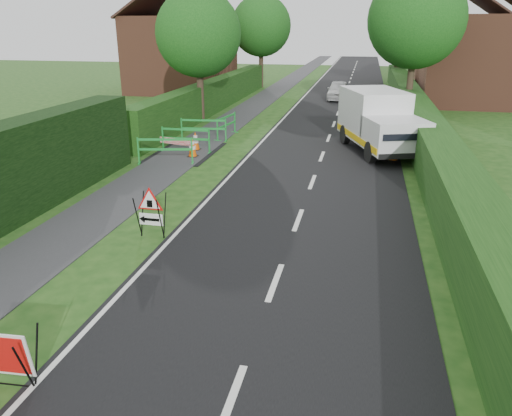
{
  "coord_description": "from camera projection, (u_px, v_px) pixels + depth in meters",
  "views": [
    {
      "loc": [
        4.01,
        -7.81,
        4.89
      ],
      "look_at": [
        1.72,
        2.76,
        0.92
      ],
      "focal_mm": 35.0,
      "sensor_mm": 36.0,
      "label": 1
    }
  ],
  "objects": [
    {
      "name": "ground",
      "position": [
        139.0,
        294.0,
        9.64
      ],
      "size": [
        120.0,
        120.0,
        0.0
      ],
      "primitive_type": "plane",
      "color": "#194313",
      "rests_on": "ground"
    },
    {
      "name": "road_surface",
      "position": [
        347.0,
        88.0,
        41.26
      ],
      "size": [
        6.0,
        90.0,
        0.02
      ],
      "primitive_type": "cube",
      "color": "black",
      "rests_on": "ground"
    },
    {
      "name": "footpath",
      "position": [
        282.0,
        86.0,
        42.35
      ],
      "size": [
        2.0,
        90.0,
        0.02
      ],
      "primitive_type": "cube",
      "color": "#2D2D30",
      "rests_on": "ground"
    },
    {
      "name": "hedge_west_far",
      "position": [
        216.0,
        109.0,
        30.82
      ],
      "size": [
        1.0,
        24.0,
        1.8
      ],
      "primitive_type": "cube",
      "color": "#14380F",
      "rests_on": "ground"
    },
    {
      "name": "hedge_east",
      "position": [
        417.0,
        138.0,
        23.03
      ],
      "size": [
        1.2,
        50.0,
        1.5
      ],
      "primitive_type": "cube",
      "color": "#14380F",
      "rests_on": "ground"
    },
    {
      "name": "house_west",
      "position": [
        182.0,
        53.0,
        38.15
      ],
      "size": [
        7.5,
        7.4,
        7.88
      ],
      "color": "brown",
      "rests_on": "ground"
    },
    {
      "name": "house_east_a",
      "position": [
        479.0,
        58.0,
        32.15
      ],
      "size": [
        7.5,
        7.4,
        7.88
      ],
      "color": "brown",
      "rests_on": "ground"
    },
    {
      "name": "house_east_b",
      "position": [
        460.0,
        49.0,
        44.8
      ],
      "size": [
        7.5,
        7.4,
        7.88
      ],
      "color": "brown",
      "rests_on": "ground"
    },
    {
      "name": "tree_nw",
      "position": [
        198.0,
        34.0,
        25.53
      ],
      "size": [
        4.4,
        4.4,
        6.7
      ],
      "color": "#2D2116",
      "rests_on": "ground"
    },
    {
      "name": "tree_ne",
      "position": [
        417.0,
        20.0,
        26.77
      ],
      "size": [
        5.2,
        5.2,
        7.79
      ],
      "color": "#2D2116",
      "rests_on": "ground"
    },
    {
      "name": "tree_fw",
      "position": [
        261.0,
        26.0,
        40.08
      ],
      "size": [
        4.8,
        4.8,
        7.24
      ],
      "color": "#2D2116",
      "rests_on": "ground"
    },
    {
      "name": "tree_fe",
      "position": [
        399.0,
        34.0,
        41.78
      ],
      "size": [
        4.2,
        4.2,
        6.33
      ],
      "color": "#2D2116",
      "rests_on": "ground"
    },
    {
      "name": "triangle_sign",
      "position": [
        149.0,
        209.0,
        11.95
      ],
      "size": [
        0.75,
        0.75,
        1.08
      ],
      "rotation": [
        0.0,
        0.0,
        -0.01
      ],
      "color": "black",
      "rests_on": "ground"
    },
    {
      "name": "works_van",
      "position": [
        379.0,
        120.0,
        20.18
      ],
      "size": [
        3.65,
        5.62,
        2.4
      ],
      "rotation": [
        0.0,
        0.0,
        0.34
      ],
      "color": "silver",
      "rests_on": "ground"
    },
    {
      "name": "traffic_cone_0",
      "position": [
        394.0,
        151.0,
        19.02
      ],
      "size": [
        0.38,
        0.38,
        0.79
      ],
      "color": "black",
      "rests_on": "ground"
    },
    {
      "name": "traffic_cone_1",
      "position": [
        387.0,
        141.0,
        20.64
      ],
      "size": [
        0.38,
        0.38,
        0.79
      ],
      "color": "black",
      "rests_on": "ground"
    },
    {
      "name": "traffic_cone_2",
      "position": [
        375.0,
        132.0,
        22.43
      ],
      "size": [
        0.38,
        0.38,
        0.79
      ],
      "color": "black",
      "rests_on": "ground"
    },
    {
      "name": "traffic_cone_3",
      "position": [
        192.0,
        147.0,
        19.56
      ],
      "size": [
        0.38,
        0.38,
        0.79
      ],
      "color": "black",
      "rests_on": "ground"
    },
    {
      "name": "traffic_cone_4",
      "position": [
        195.0,
        141.0,
        20.64
      ],
      "size": [
        0.38,
        0.38,
        0.79
      ],
      "color": "black",
      "rests_on": "ground"
    },
    {
      "name": "ped_barrier_0",
      "position": [
        165.0,
        147.0,
        18.51
      ],
      "size": [
        2.09,
        0.77,
        1.0
      ],
      "rotation": [
        0.0,
        0.0,
        0.21
      ],
      "color": "#19892E",
      "rests_on": "ground"
    },
    {
      "name": "ped_barrier_1",
      "position": [
        186.0,
        137.0,
        20.26
      ],
      "size": [
        2.06,
        0.38,
        1.0
      ],
      "rotation": [
        0.0,
        0.0,
        -0.01
      ],
      "color": "#19892E",
      "rests_on": "ground"
    },
    {
      "name": "ped_barrier_2",
      "position": [
        204.0,
        127.0,
        22.22
      ],
      "size": [
        2.09,
        0.57,
        1.0
      ],
      "rotation": [
        0.0,
        0.0,
        0.11
      ],
      "color": "#19892E",
      "rests_on": "ground"
    },
    {
      "name": "ped_barrier_3",
      "position": [
        226.0,
        123.0,
        23.04
      ],
      "size": [
        0.64,
        2.09,
        1.0
      ],
      "rotation": [
        0.0,
        0.0,
        1.43
      ],
      "color": "#19892E",
      "rests_on": "ground"
    },
    {
      "name": "redwhite_plank",
      "position": [
        176.0,
        152.0,
        20.44
      ],
      "size": [
        1.46,
        0.43,
        0.25
      ],
      "primitive_type": "cube",
      "rotation": [
        0.0,
        0.0,
        -0.27
      ],
      "color": "red",
      "rests_on": "ground"
    },
    {
      "name": "hatchback_car",
      "position": [
        338.0,
        90.0,
        34.66
      ],
      "size": [
        1.61,
        3.78,
        1.27
      ],
      "primitive_type": "imported",
      "rotation": [
        0.0,
        0.0,
        0.03
      ],
      "color": "silver",
      "rests_on": "ground"
    }
  ]
}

